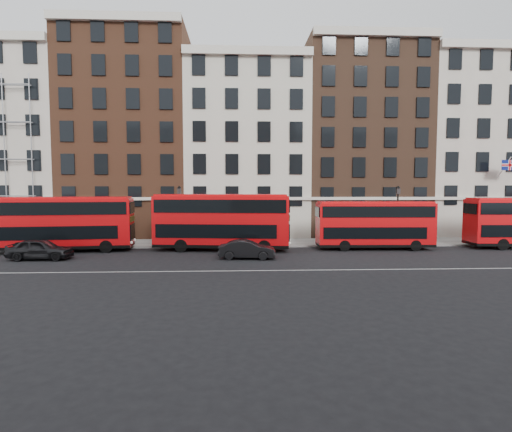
{
  "coord_description": "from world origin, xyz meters",
  "views": [
    {
      "loc": [
        -1.04,
        -27.02,
        5.24
      ],
      "look_at": [
        0.43,
        5.0,
        3.0
      ],
      "focal_mm": 28.0,
      "sensor_mm": 36.0,
      "label": 1
    }
  ],
  "objects_px": {
    "bus_a": "(64,222)",
    "bus_c": "(374,224)",
    "bus_b": "(221,220)",
    "car_rear": "(40,249)",
    "car_front": "(247,249)"
  },
  "relations": [
    {
      "from": "car_rear",
      "to": "bus_c",
      "type": "bearing_deg",
      "value": -80.87
    },
    {
      "from": "bus_a",
      "to": "bus_c",
      "type": "height_order",
      "value": "bus_a"
    },
    {
      "from": "bus_b",
      "to": "car_rear",
      "type": "xyz_separation_m",
      "value": [
        -13.14,
        -3.72,
        -1.76
      ]
    },
    {
      "from": "bus_c",
      "to": "bus_b",
      "type": "bearing_deg",
      "value": -178.24
    },
    {
      "from": "bus_c",
      "to": "car_rear",
      "type": "xyz_separation_m",
      "value": [
        -26.15,
        -3.72,
        -1.43
      ]
    },
    {
      "from": "bus_b",
      "to": "bus_c",
      "type": "height_order",
      "value": "bus_b"
    },
    {
      "from": "bus_a",
      "to": "car_front",
      "type": "bearing_deg",
      "value": -21.2
    },
    {
      "from": "car_rear",
      "to": "bus_a",
      "type": "bearing_deg",
      "value": -2.01
    },
    {
      "from": "bus_a",
      "to": "car_front",
      "type": "distance_m",
      "value": 15.64
    },
    {
      "from": "bus_b",
      "to": "car_front",
      "type": "relative_size",
      "value": 2.73
    },
    {
      "from": "bus_b",
      "to": "car_front",
      "type": "xyz_separation_m",
      "value": [
        2.05,
        -4.09,
        -1.85
      ]
    },
    {
      "from": "bus_c",
      "to": "bus_a",
      "type": "bearing_deg",
      "value": -178.22
    },
    {
      "from": "bus_b",
      "to": "bus_c",
      "type": "bearing_deg",
      "value": 6.7
    },
    {
      "from": "car_rear",
      "to": "car_front",
      "type": "relative_size",
      "value": 1.09
    },
    {
      "from": "bus_c",
      "to": "car_front",
      "type": "distance_m",
      "value": 11.79
    }
  ]
}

